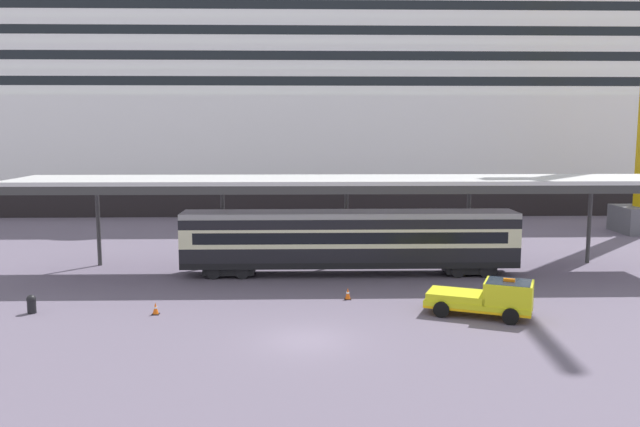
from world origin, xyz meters
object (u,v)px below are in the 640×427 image
Objects in this scene: service_truck at (489,297)px; quay_bollard at (31,303)px; traffic_cone_near at (348,294)px; traffic_cone_mid at (156,309)px; cruise_ship at (247,91)px; train_carriage at (350,239)px.

service_truck reaches higher than quay_bollard.
quay_bollard is (-16.32, -2.25, 0.20)m from traffic_cone_near.
traffic_cone_mid is at bearing -165.15° from traffic_cone_near.
cruise_ship is 230.87× the size of traffic_cone_mid.
cruise_ship is at bearing 81.54° from quay_bollard.
service_truck reaches higher than traffic_cone_mid.
traffic_cone_near is at bearing -78.35° from cruise_ship.
traffic_cone_mid is at bearing -140.08° from train_carriage.
traffic_cone_near is 16.48m from quay_bollard.
train_carriage reaches higher than traffic_cone_mid.
train_carriage is 22.26× the size of quay_bollard.
train_carriage is at bearing 39.92° from traffic_cone_mid.
quay_bollard is at bearing -153.58° from train_carriage.
traffic_cone_near is at bearing 7.84° from quay_bollard.
service_truck is 8.54× the size of traffic_cone_near.
traffic_cone_mid is (-10.47, -8.76, -2.00)m from train_carriage.
train_carriage is 3.83× the size of service_truck.
traffic_cone_mid is (-0.66, -47.68, -13.68)m from cruise_ship.
cruise_ship is at bearing 89.21° from traffic_cone_mid.
train_carriage is (9.80, -38.92, -11.68)m from cruise_ship.
train_carriage reaches higher than quay_bollard.
service_truck is (6.32, -9.53, -1.31)m from train_carriage.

